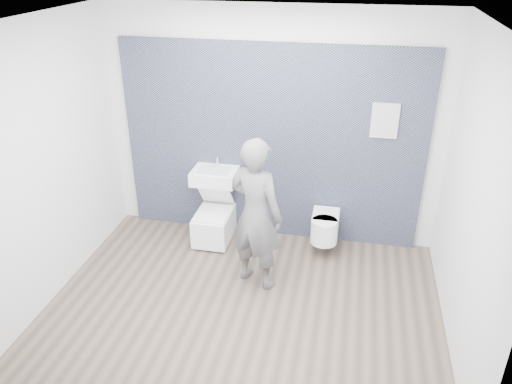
% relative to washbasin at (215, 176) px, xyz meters
% --- Properties ---
extents(ground, '(4.00, 4.00, 0.00)m').
position_rel_washbasin_xyz_m(ground, '(0.64, -1.24, -0.84)').
color(ground, brown).
rests_on(ground, ground).
extents(room_shell, '(4.00, 4.00, 4.00)m').
position_rel_washbasin_xyz_m(room_shell, '(0.64, -1.24, 0.90)').
color(room_shell, silver).
rests_on(room_shell, ground).
extents(tile_wall, '(3.60, 0.06, 2.40)m').
position_rel_washbasin_xyz_m(tile_wall, '(0.64, 0.23, -0.84)').
color(tile_wall, black).
rests_on(tile_wall, ground).
extents(washbasin, '(0.54, 0.40, 0.40)m').
position_rel_washbasin_xyz_m(washbasin, '(0.00, 0.00, 0.00)').
color(washbasin, white).
rests_on(washbasin, ground).
extents(toilet_square, '(0.42, 0.61, 0.74)m').
position_rel_washbasin_xyz_m(toilet_square, '(0.00, -0.10, -0.61)').
color(toilet_square, white).
rests_on(toilet_square, ground).
extents(toilet_rounded, '(0.32, 0.54, 0.30)m').
position_rel_washbasin_xyz_m(toilet_rounded, '(1.37, -0.07, -0.51)').
color(toilet_rounded, white).
rests_on(toilet_rounded, ground).
extents(info_placard, '(0.30, 0.03, 0.40)m').
position_rel_washbasin_xyz_m(info_placard, '(1.92, 0.19, -0.84)').
color(info_placard, white).
rests_on(info_placard, ground).
extents(visitor, '(0.72, 0.61, 1.69)m').
position_rel_washbasin_xyz_m(visitor, '(0.69, -0.84, 0.00)').
color(visitor, slate).
rests_on(visitor, ground).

